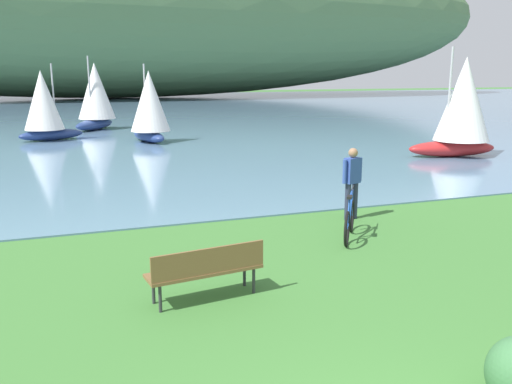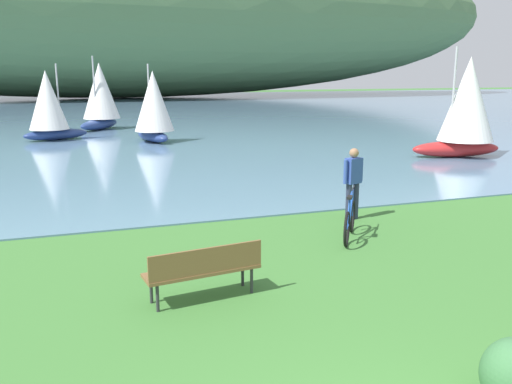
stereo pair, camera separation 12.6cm
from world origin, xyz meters
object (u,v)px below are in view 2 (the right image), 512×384
Objects in this scene: person_at_shoreline at (353,179)px; bicycle_leaning_near_bench at (350,221)px; sailboat_nearest_to_shore at (153,106)px; sailboat_far_off at (48,105)px; sailboat_toward_hillside at (466,106)px; park_bench_near_camera at (204,268)px; sailboat_mid_bay at (100,95)px.

bicycle_leaning_near_bench is at bearing -120.76° from person_at_shoreline.
sailboat_nearest_to_shore is 5.49m from sailboat_far_off.
bicycle_leaning_near_bench is 12.98m from sailboat_toward_hillside.
sailboat_toward_hillside is (9.80, 8.34, 1.71)m from bicycle_leaning_near_bench.
park_bench_near_camera is at bearing -150.61° from bicycle_leaning_near_bench.
sailboat_nearest_to_shore is 0.99× the size of sailboat_far_off.
person_at_shoreline is at bearing -68.49° from sailboat_far_off.
sailboat_mid_bay is at bearing 60.54° from sailboat_far_off.
sailboat_nearest_to_shore is at bearing 83.74° from park_bench_near_camera.
sailboat_toward_hillside is at bearing -34.93° from sailboat_far_off.
sailboat_far_off reaches higher than sailboat_nearest_to_shore.
sailboat_far_off reaches higher than person_at_shoreline.
sailboat_nearest_to_shore reaches higher than person_at_shoreline.
person_at_shoreline is 19.70m from sailboat_far_off.
sailboat_nearest_to_shore is 0.87× the size of sailboat_toward_hillside.
sailboat_toward_hillside reaches higher than sailboat_mid_bay.
sailboat_mid_bay is at bearing 100.75° from person_at_shoreline.
sailboat_toward_hillside reaches higher than sailboat_far_off.
person_at_shoreline is 0.45× the size of sailboat_nearest_to_shore.
park_bench_near_camera is 1.08× the size of person_at_shoreline.
park_bench_near_camera is 0.42× the size of sailboat_toward_hillside.
bicycle_leaning_near_bench is 24.94m from sailboat_mid_bay.
bicycle_leaning_near_bench reaches higher than park_bench_near_camera.
sailboat_mid_bay is (-2.11, 7.42, 0.25)m from sailboat_nearest_to_shore.
person_at_shoreline is 11.45m from sailboat_toward_hillside.
person_at_shoreline reaches higher than park_bench_near_camera.
sailboat_far_off is (-2.79, 21.70, 1.33)m from park_bench_near_camera.
sailboat_nearest_to_shore is 14.37m from sailboat_toward_hillside.
sailboat_toward_hillside is at bearing 40.40° from bicycle_leaning_near_bench.
sailboat_far_off is at bearing 97.34° from park_bench_near_camera.
sailboat_far_off reaches higher than park_bench_near_camera.
person_at_shoreline is 23.71m from sailboat_mid_bay.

